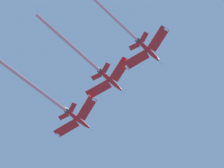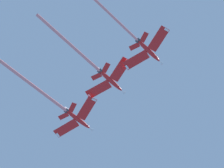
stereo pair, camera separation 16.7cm
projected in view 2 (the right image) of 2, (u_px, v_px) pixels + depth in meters
jet_inner_left at (60, 106)px, 177.94m from camera, size 39.86×21.96×14.06m
jet_centre at (95, 67)px, 175.64m from camera, size 39.96×21.01×13.46m
jet_inner_right at (137, 40)px, 172.38m from camera, size 38.60×21.00×13.19m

